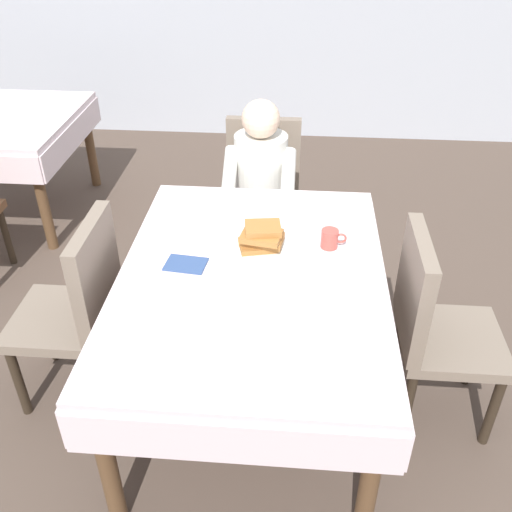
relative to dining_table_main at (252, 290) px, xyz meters
name	(u,v)px	position (x,y,z in m)	size (l,w,h in m)	color
ground_plane	(253,396)	(0.00, 0.00, -0.65)	(14.00, 14.00, 0.00)	brown
dining_table_main	(252,290)	(0.00, 0.00, 0.00)	(1.12, 1.52, 0.74)	silver
chair_diner	(262,188)	(-0.04, 1.17, -0.12)	(0.44, 0.45, 0.93)	#7A6B5B
diner_person	(260,179)	(-0.04, 1.01, 0.02)	(0.40, 0.43, 1.12)	silver
chair_left_side	(79,303)	(-0.77, 0.00, -0.12)	(0.45, 0.44, 0.93)	#7A6B5B
chair_right_side	(432,321)	(0.77, 0.00, -0.12)	(0.45, 0.44, 0.93)	#7A6B5B
plate_breakfast	(261,250)	(0.03, 0.16, 0.10)	(0.28, 0.28, 0.02)	white
breakfast_stack	(261,237)	(0.03, 0.16, 0.16)	(0.21, 0.18, 0.11)	#A36B33
cup_coffee	(330,239)	(0.32, 0.22, 0.13)	(0.11, 0.08, 0.08)	#B24C42
syrup_pitcher	(220,220)	(-0.18, 0.35, 0.13)	(0.08, 0.08, 0.07)	silver
fork_left_of_plate	(217,251)	(-0.16, 0.14, 0.09)	(0.18, 0.01, 0.01)	silver
knife_right_of_plate	(304,255)	(0.22, 0.14, 0.09)	(0.20, 0.01, 0.01)	silver
spoon_near_edge	(244,290)	(-0.02, -0.12, 0.09)	(0.15, 0.01, 0.01)	silver
napkin_folded	(186,264)	(-0.28, 0.03, 0.09)	(0.17, 0.12, 0.01)	#334C7F
background_table_far	(9,132)	(-1.83, 1.68, -0.03)	(0.92, 1.12, 0.74)	silver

